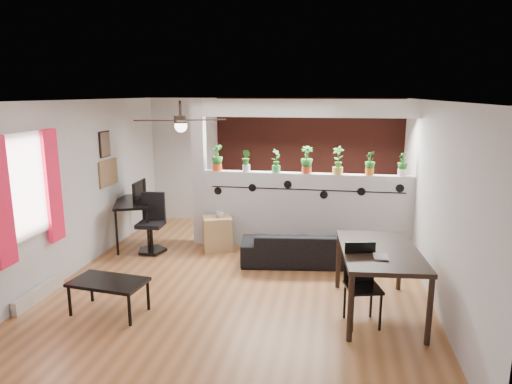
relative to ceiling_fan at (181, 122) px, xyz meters
name	(u,v)px	position (x,y,z in m)	size (l,w,h in m)	color
room_shell	(243,193)	(0.80, 0.30, -1.01)	(6.30, 7.10, 2.90)	brown
partition_wall	(306,211)	(1.60, 1.80, -1.64)	(3.60, 0.18, 1.35)	#BCBCC1
ceiling_header	(308,108)	(1.60, 1.80, 0.14)	(3.60, 0.18, 0.30)	silver
pier_column	(199,173)	(-0.31, 1.80, -1.01)	(0.22, 0.20, 2.60)	#BCBCC1
brick_panel	(311,163)	(1.60, 3.27, -1.01)	(3.90, 0.05, 2.60)	#97382C
vine_decal	(306,190)	(1.60, 1.70, -1.23)	(3.31, 0.01, 0.30)	black
window_assembly	(27,189)	(-1.76, -0.90, -0.81)	(0.09, 1.30, 1.55)	white
baseboard_heater	(39,293)	(-1.74, -0.90, -2.22)	(0.08, 1.00, 0.18)	silver
corkboard	(108,173)	(-1.78, 1.25, -0.96)	(0.03, 0.60, 0.45)	olive
framed_art	(105,144)	(-1.78, 1.20, -0.46)	(0.03, 0.34, 0.44)	#8C7259
ceiling_fan	(181,122)	(0.00, 0.00, 0.00)	(1.19, 1.19, 0.43)	black
potted_plant_0	(217,157)	(0.02, 1.80, -0.72)	(0.30, 0.27, 0.46)	#D94619
potted_plant_1	(246,160)	(0.55, 1.80, -0.76)	(0.24, 0.24, 0.39)	silver
potted_plant_2	(276,160)	(1.07, 1.80, -0.75)	(0.25, 0.26, 0.41)	green
potted_plant_3	(307,159)	(1.60, 1.80, -0.72)	(0.27, 0.24, 0.46)	#B43B1C
potted_plant_4	(338,159)	(2.13, 1.80, -0.71)	(0.31, 0.28, 0.48)	gold
potted_plant_5	(370,162)	(2.65, 1.80, -0.75)	(0.25, 0.26, 0.41)	orange
potted_plant_6	(403,163)	(3.18, 1.80, -0.75)	(0.24, 0.26, 0.40)	white
sofa	(299,248)	(1.55, 1.04, -2.06)	(1.75, 0.69, 0.51)	black
cube_shelf	(217,233)	(0.09, 1.46, -2.02)	(0.48, 0.43, 0.59)	tan
cup	(220,214)	(0.14, 1.46, -1.67)	(0.13, 0.13, 0.11)	gray
computer_desk	(133,205)	(-1.45, 1.46, -1.57)	(0.96, 1.27, 0.82)	black
monitor	(136,194)	(-1.45, 1.61, -1.40)	(0.05, 0.32, 0.18)	black
office_chair	(152,227)	(-0.99, 1.17, -1.87)	(0.52, 0.52, 1.01)	black
dining_table	(380,256)	(2.66, -0.49, -1.57)	(1.06, 1.60, 0.83)	black
book	(374,256)	(2.56, -0.79, -1.47)	(0.16, 0.22, 0.02)	gray
folding_chair	(361,276)	(2.43, -0.74, -1.74)	(0.48, 0.48, 0.97)	black
coffee_table	(108,284)	(-0.63, -1.08, -1.93)	(0.97, 0.62, 0.43)	black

